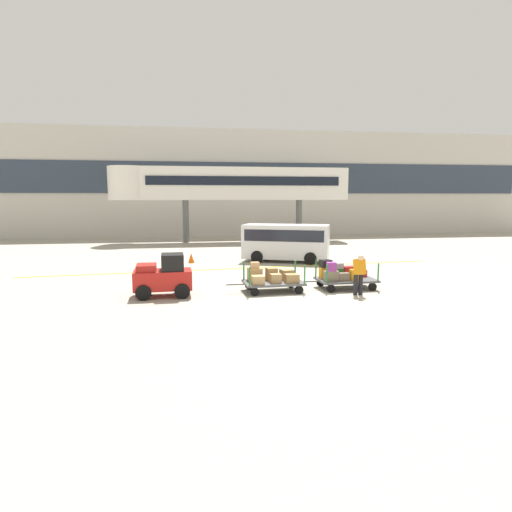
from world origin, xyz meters
TOP-DOWN VIEW (x-y plane):
  - ground_plane at (0.00, 0.00)m, footprint 120.00×120.00m
  - apron_lead_line at (-1.27, 6.41)m, footprint 21.25×2.19m
  - terminal_building at (0.00, 25.98)m, footprint 60.70×2.51m
  - jet_bridge at (-1.12, 19.99)m, footprint 19.14×3.00m
  - baggage_tug at (-4.87, 0.55)m, footprint 2.14×1.29m
  - baggage_cart_lead at (-0.76, 0.75)m, footprint 3.02×1.48m
  - baggage_cart_middle at (2.13, 0.84)m, footprint 3.02×1.48m
  - baggage_handler at (2.32, -0.42)m, footprint 0.42×0.45m
  - shuttle_van at (1.56, 8.47)m, footprint 5.16×3.54m
  - safety_cone_near at (-3.79, 8.73)m, footprint 0.36×0.36m

SIDE VIEW (x-z plane):
  - ground_plane at x=0.00m, z-range 0.00..0.00m
  - apron_lead_line at x=-1.27m, z-range 0.00..0.01m
  - safety_cone_near at x=-3.79m, z-range 0.00..0.55m
  - baggage_cart_lead at x=-0.76m, z-range -0.05..1.09m
  - baggage_cart_middle at x=2.13m, z-range -0.02..1.12m
  - baggage_tug at x=-4.87m, z-range -0.04..1.54m
  - baggage_handler at x=2.32m, z-range 0.08..1.65m
  - shuttle_van at x=1.56m, z-range 0.19..2.28m
  - jet_bridge at x=-1.12m, z-range 1.66..7.67m
  - terminal_building at x=0.00m, z-range 0.01..9.80m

